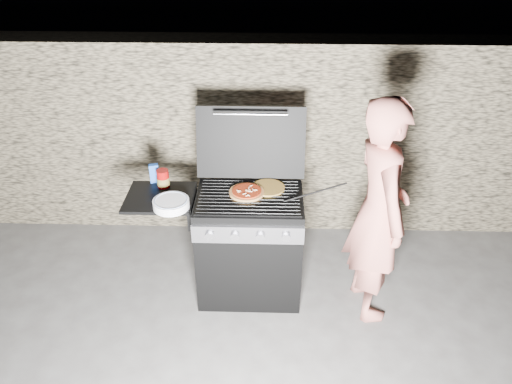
{
  "coord_description": "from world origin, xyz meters",
  "views": [
    {
      "loc": [
        0.14,
        -3.13,
        2.88
      ],
      "look_at": [
        0.05,
        0.0,
        0.95
      ],
      "focal_mm": 35.0,
      "sensor_mm": 36.0,
      "label": 1
    }
  ],
  "objects_px": {
    "pizza_topped": "(247,192)",
    "sauce_jar": "(163,179)",
    "person": "(378,212)",
    "gas_grill": "(218,245)"
  },
  "relations": [
    {
      "from": "pizza_topped",
      "to": "person",
      "type": "xyz_separation_m",
      "value": [
        0.95,
        -0.17,
        -0.05
      ]
    },
    {
      "from": "gas_grill",
      "to": "pizza_topped",
      "type": "bearing_deg",
      "value": 10.56
    },
    {
      "from": "gas_grill",
      "to": "sauce_jar",
      "type": "height_order",
      "value": "sauce_jar"
    },
    {
      "from": "pizza_topped",
      "to": "sauce_jar",
      "type": "bearing_deg",
      "value": 171.85
    },
    {
      "from": "sauce_jar",
      "to": "person",
      "type": "bearing_deg",
      "value": -9.45
    },
    {
      "from": "sauce_jar",
      "to": "person",
      "type": "xyz_separation_m",
      "value": [
        1.6,
        -0.27,
        -0.1
      ]
    },
    {
      "from": "gas_grill",
      "to": "person",
      "type": "xyz_separation_m",
      "value": [
        1.18,
        -0.13,
        0.42
      ]
    },
    {
      "from": "pizza_topped",
      "to": "sauce_jar",
      "type": "xyz_separation_m",
      "value": [
        -0.64,
        0.09,
        0.05
      ]
    },
    {
      "from": "gas_grill",
      "to": "pizza_topped",
      "type": "distance_m",
      "value": 0.52
    },
    {
      "from": "pizza_topped",
      "to": "sauce_jar",
      "type": "height_order",
      "value": "sauce_jar"
    }
  ]
}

